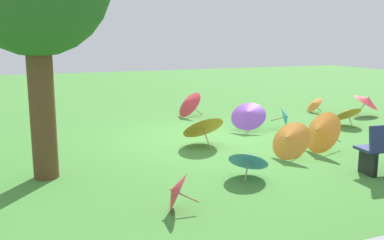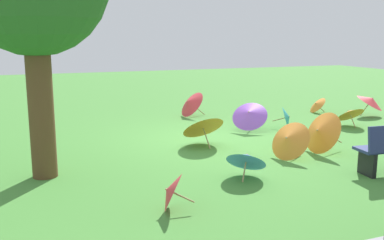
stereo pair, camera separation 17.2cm
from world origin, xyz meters
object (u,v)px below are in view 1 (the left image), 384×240
Objects in this scene: parasol_orange_0 at (202,125)px; parasol_red_5 at (175,191)px; parasol_orange_5 at (289,139)px; parasol_red_0 at (188,103)px; parasol_orange_1 at (347,112)px; parasol_teal_2 at (285,117)px; parasol_purple_0 at (248,114)px; parasol_orange_2 at (313,104)px; parasol_red_3 at (367,100)px; parasol_blue_1 at (249,158)px; parasol_orange_3 at (320,131)px.

parasol_orange_0 is 1.52× the size of parasol_red_5.
parasol_orange_0 is 1.96m from parasol_orange_5.
parasol_orange_1 is (-3.41, 2.88, -0.05)m from parasol_red_0.
parasol_orange_1 is 7.24m from parasol_red_5.
parasol_red_0 is 3.06m from parasol_teal_2.
parasol_purple_0 is 3.69m from parasol_orange_2.
parasol_red_3 is at bearing -166.20° from parasol_orange_0.
parasol_orange_1 is 1.88m from parasol_red_3.
parasol_orange_0 is 1.10× the size of parasol_blue_1.
parasol_red_3 is (-5.02, 1.91, 0.06)m from parasol_red_0.
parasol_teal_2 is 6.10m from parasol_red_5.
parasol_orange_5 is 1.51m from parasol_blue_1.
parasol_red_5 is (6.21, 3.72, -0.08)m from parasol_orange_1.
parasol_purple_0 is 2.36m from parasol_orange_3.
parasol_blue_1 is at bearing 86.35° from parasol_orange_0.
parasol_orange_3 reaches higher than parasol_blue_1.
parasol_orange_0 reaches higher than parasol_orange_5.
parasol_blue_1 is (1.79, 3.23, -0.10)m from parasol_purple_0.
parasol_red_5 is (1.80, 3.21, -0.18)m from parasol_orange_0.
parasol_orange_1 is 3.08m from parasol_orange_3.
parasol_teal_2 is at bearing -162.37° from parasol_orange_0.
parasol_orange_1 is 2.14m from parasol_orange_2.
parasol_red_0 is at bearing -78.12° from parasol_orange_3.
parasol_orange_5 is (3.76, 4.16, 0.13)m from parasol_orange_2.
parasol_blue_1 is at bearing 29.62° from parasol_orange_5.
parasol_red_3 is 1.73× the size of parasol_red_5.
parasol_purple_0 is 5.37m from parasol_red_5.
parasol_orange_1 is at bearing -149.08° from parasol_red_5.
parasol_purple_0 is at bearing -151.14° from parasol_orange_0.
parasol_red_3 is at bearing -149.03° from parasol_red_5.
parasol_orange_3 is (-2.02, 1.42, -0.02)m from parasol_orange_0.
parasol_orange_5 is at bearing -150.38° from parasol_blue_1.
parasol_orange_2 is 1.03× the size of parasol_red_5.
parasol_orange_3 is (2.91, 4.00, 0.18)m from parasol_orange_2.
parasol_orange_0 reaches higher than parasol_orange_1.
parasol_orange_5 is 1.52× the size of parasol_teal_2.
parasol_red_3 reaches higher than parasol_orange_1.
parasol_red_5 is (2.80, 6.60, -0.12)m from parasol_red_0.
parasol_teal_2 is at bearing 124.49° from parasol_red_0.
parasol_orange_0 is 1.48× the size of parasol_orange_2.
parasol_orange_0 is (1.00, 3.39, 0.06)m from parasol_red_0.
parasol_teal_2 is at bearing -122.74° from parasol_orange_5.
parasol_orange_0 reaches higher than parasol_red_5.
parasol_red_0 is at bearing -40.18° from parasol_orange_1.
parasol_purple_0 reaches higher than parasol_orange_5.
parasol_orange_0 is at bearing 17.63° from parasol_teal_2.
parasol_orange_3 is (-0.37, 2.33, 0.00)m from parasol_purple_0.
parasol_red_3 is at bearing -144.11° from parasol_orange_3.
parasol_orange_3 is 4.95m from parasol_red_3.
parasol_red_5 is at bearing 67.01° from parasol_red_0.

